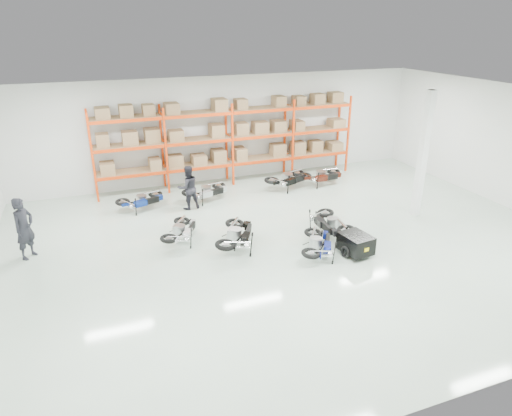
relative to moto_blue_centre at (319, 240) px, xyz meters
name	(u,v)px	position (x,y,z in m)	size (l,w,h in m)	color
room	(294,177)	(-0.39, 1.04, 1.74)	(18.00, 18.00, 18.00)	#AEC2AF
pallet_rack	(229,131)	(-0.39, 7.49, 1.75)	(11.28, 0.98, 3.62)	#E53B0C
structural_column	(423,156)	(4.81, 1.54, 1.74)	(0.25, 0.25, 4.50)	white
moto_blue_centre	(319,240)	(0.00, 0.00, 0.00)	(0.74, 1.67, 1.02)	#070F4E
moto_silver_left	(181,227)	(-3.66, 2.43, -0.02)	(0.71, 1.61, 0.98)	silver
moto_black_far_left	(237,231)	(-2.12, 1.37, 0.06)	(0.83, 1.86, 1.14)	black
moto_touring_right	(330,219)	(1.06, 1.23, 0.02)	(0.77, 1.74, 1.06)	black
trailer	(356,244)	(1.06, -0.37, -0.12)	(0.88, 1.62, 0.67)	black
moto_back_a	(141,197)	(-4.48, 5.62, -0.02)	(0.71, 1.60, 0.98)	navy
moto_back_b	(206,188)	(-1.95, 5.66, 0.00)	(0.74, 1.66, 1.01)	#A6ACB0
moto_back_c	(289,176)	(1.66, 5.80, 0.05)	(0.81, 1.83, 1.12)	black
moto_back_d	(322,173)	(3.20, 5.71, 0.02)	(0.77, 1.73, 1.06)	#45160D
person_left	(24,228)	(-8.19, 3.04, 0.44)	(0.69, 0.45, 1.90)	black
person_back	(188,188)	(-2.81, 5.08, 0.33)	(0.82, 0.64, 1.69)	black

